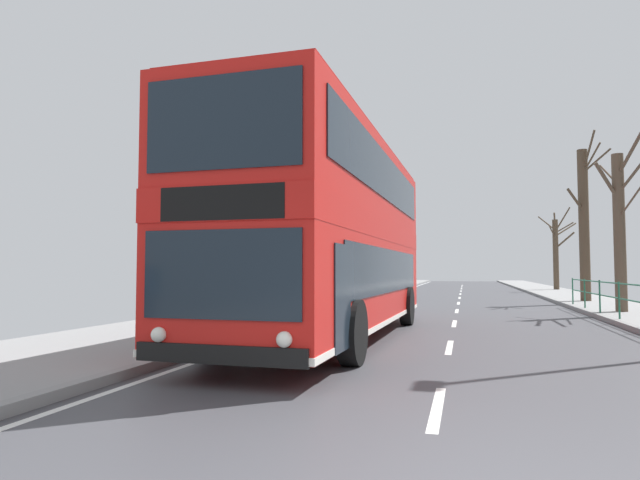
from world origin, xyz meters
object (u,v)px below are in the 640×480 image
object	(u,v)px
bare_tree_far_01	(584,222)
bare_tree_far_02	(556,250)
double_decker_bus_main	(332,236)
bare_tree_far_00	(620,226)

from	to	relation	value
bare_tree_far_01	bare_tree_far_02	world-z (taller)	bare_tree_far_01
double_decker_bus_main	bare_tree_far_02	bearing A→B (deg)	72.89
bare_tree_far_00	bare_tree_far_01	bearing A→B (deg)	88.44
double_decker_bus_main	bare_tree_far_02	size ratio (longest dim) A/B	1.89
bare_tree_far_01	bare_tree_far_00	bearing A→B (deg)	-91.56
bare_tree_far_01	double_decker_bus_main	bearing A→B (deg)	-118.64
bare_tree_far_00	bare_tree_far_01	size ratio (longest dim) A/B	0.77
bare_tree_far_02	bare_tree_far_00	bearing A→B (deg)	-93.31
bare_tree_far_00	bare_tree_far_02	bearing A→B (deg)	86.69
bare_tree_far_01	bare_tree_far_02	size ratio (longest dim) A/B	1.28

